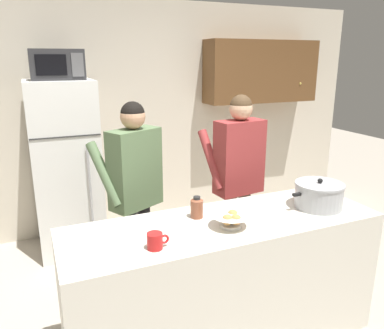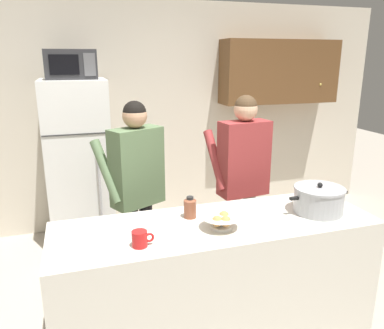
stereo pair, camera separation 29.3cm
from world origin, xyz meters
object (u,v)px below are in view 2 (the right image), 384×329
(refrigerator, at_px, (79,165))
(person_by_sink, at_px, (243,168))
(coffee_mug, at_px, (140,239))
(bread_bowl, at_px, (221,221))
(microwave, at_px, (71,64))
(person_near_pot, at_px, (137,177))
(bottle_near_edge, at_px, (190,207))
(cooking_pot, at_px, (319,200))

(refrigerator, distance_m, person_by_sink, 1.77)
(coffee_mug, xyz_separation_m, bread_bowl, (0.53, 0.08, 0.00))
(refrigerator, xyz_separation_m, bread_bowl, (0.83, -1.94, 0.09))
(microwave, bearing_deg, bread_bowl, -66.70)
(bread_bowl, bearing_deg, microwave, 113.30)
(coffee_mug, relative_size, bread_bowl, 0.52)
(microwave, height_order, person_by_sink, microwave)
(microwave, bearing_deg, person_near_pot, -67.40)
(refrigerator, distance_m, bottle_near_edge, 1.85)
(refrigerator, bearing_deg, cooking_pot, -50.29)
(microwave, bearing_deg, refrigerator, 90.07)
(person_by_sink, relative_size, cooking_pot, 3.66)
(refrigerator, height_order, bread_bowl, refrigerator)
(person_by_sink, height_order, bottle_near_edge, person_by_sink)
(refrigerator, distance_m, person_near_pot, 1.16)
(refrigerator, distance_m, coffee_mug, 2.05)
(person_near_pot, xyz_separation_m, person_by_sink, (0.91, -0.07, 0.02))
(microwave, xyz_separation_m, person_near_pot, (0.43, -1.04, -0.88))
(person_near_pot, relative_size, coffee_mug, 12.61)
(coffee_mug, distance_m, bottle_near_edge, 0.50)
(bottle_near_edge, bearing_deg, person_by_sink, 41.63)
(bread_bowl, bearing_deg, bottle_near_edge, 121.73)
(microwave, bearing_deg, coffee_mug, -81.65)
(person_near_pot, height_order, person_by_sink, person_by_sink)
(person_by_sink, bearing_deg, bottle_near_edge, -138.37)
(bread_bowl, bearing_deg, cooking_pot, 3.50)
(refrigerator, bearing_deg, microwave, -89.93)
(refrigerator, height_order, microwave, microwave)
(person_by_sink, bearing_deg, refrigerator, 140.05)
(refrigerator, bearing_deg, person_near_pot, -67.82)
(person_by_sink, xyz_separation_m, coffee_mug, (-1.06, -0.89, -0.08))
(cooking_pot, height_order, bread_bowl, cooking_pot)
(cooking_pot, xyz_separation_m, coffee_mug, (-1.28, -0.13, -0.04))
(microwave, height_order, cooking_pot, microwave)
(person_near_pot, distance_m, person_by_sink, 0.92)
(refrigerator, height_order, cooking_pot, refrigerator)
(microwave, distance_m, cooking_pot, 2.61)
(person_near_pot, xyz_separation_m, coffee_mug, (-0.14, -0.96, -0.06))
(person_near_pot, height_order, bread_bowl, person_near_pot)
(microwave, xyz_separation_m, bread_bowl, (0.83, -1.92, -0.94))
(coffee_mug, bearing_deg, bread_bowl, 8.73)
(refrigerator, distance_m, microwave, 1.02)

